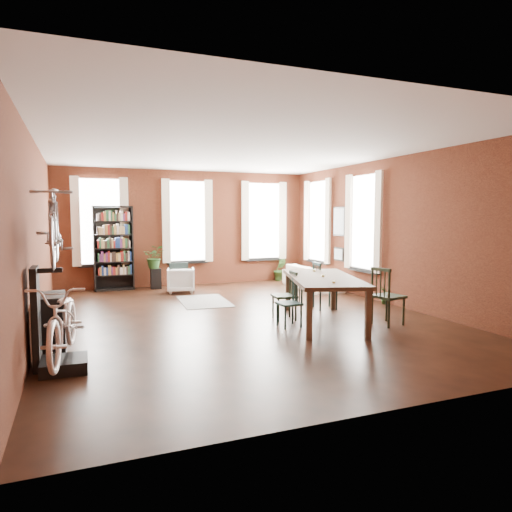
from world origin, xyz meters
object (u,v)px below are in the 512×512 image
dining_chair_b (284,296)px  console_table (51,321)px  bike_trainer (64,365)px  white_armchair (181,279)px  dining_table (323,300)px  cream_sofa (312,274)px  bookshelf (114,248)px  dining_chair_d (325,286)px  dining_chair_c (388,296)px  plant_stand (156,278)px  dining_chair_a (289,303)px  bicycle_floor (63,286)px

dining_chair_b → console_table: dining_chair_b is taller
console_table → bike_trainer: bearing=-80.2°
white_armchair → dining_table: bearing=124.0°
cream_sofa → bike_trainer: (-6.03, -4.64, -0.33)m
bookshelf → white_armchair: (1.55, -0.98, -0.76)m
dining_chair_d → bookshelf: size_ratio=0.44×
dining_chair_d → console_table: 5.30m
dining_chair_c → bike_trainer: size_ratio=1.87×
plant_stand → bookshelf: bearing=172.3°
bike_trainer → white_armchair: bearing=63.8°
dining_table → dining_chair_a: (-0.70, -0.05, -0.01)m
dining_table → bookshelf: bookshelf is taller
dining_chair_d → plant_stand: size_ratio=1.80×
dining_chair_a → plant_stand: (-1.48, 5.14, -0.14)m
dining_table → bookshelf: bearing=139.0°
cream_sofa → plant_stand: cream_sofa is taller
dining_chair_d → cream_sofa: size_ratio=0.47×
dining_chair_d → cream_sofa: dining_chair_d is taller
dining_chair_c → bike_trainer: bearing=84.2°
dining_chair_a → cream_sofa: 4.32m
bicycle_floor → bike_trainer: bearing=-111.6°
dining_table → console_table: bearing=-163.2°
dining_chair_b → dining_chair_c: (1.55, -1.05, 0.06)m
dining_chair_c → white_armchair: bearing=17.6°
white_armchair → console_table: bearing=68.4°
dining_chair_a → bike_trainer: (-3.62, -1.05, -0.33)m
dining_chair_c → plant_stand: (-3.19, 5.65, -0.24)m
bike_trainer → plant_stand: plant_stand is taller
dining_table → dining_chair_a: 0.71m
bike_trainer → console_table: console_table is taller
white_armchair → bike_trainer: 5.98m
bike_trainer → console_table: 1.20m
bookshelf → white_armchair: bearing=-32.4°
dining_chair_c → bicycle_floor: bicycle_floor is taller
bookshelf → dining_chair_b: bearing=-60.4°
bookshelf → bicycle_floor: bookshelf is taller
dining_chair_a → dining_chair_b: bearing=161.3°
dining_chair_b → dining_chair_d: (1.22, 0.60, 0.04)m
bike_trainer → bicycle_floor: size_ratio=0.30×
white_armchair → bike_trainer: size_ratio=1.25×
bike_trainer → plant_stand: size_ratio=1.02×
dining_table → white_armchair: (-1.69, 4.25, -0.08)m
bike_trainer → bicycle_floor: bicycle_floor is taller
dining_chair_a → cream_sofa: dining_chair_a is taller
cream_sofa → bicycle_floor: bearing=127.5°
bicycle_floor → white_armchair: bearing=71.3°
dining_chair_b → bicycle_floor: (-3.77, -1.57, 0.63)m
dining_chair_d → console_table: bearing=108.4°
bookshelf → console_table: (-1.28, -5.20, -0.70)m
dining_chair_c → plant_stand: 6.50m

